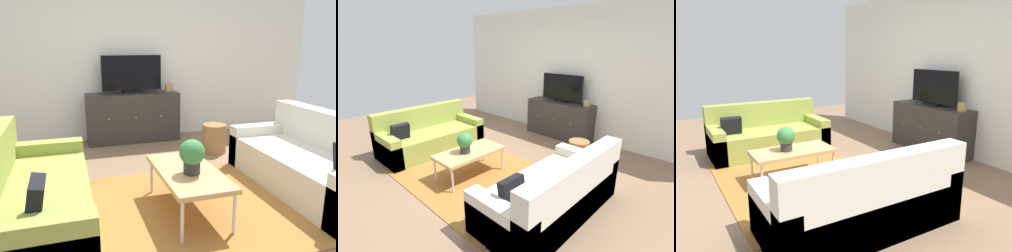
% 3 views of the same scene
% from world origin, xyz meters
% --- Properties ---
extents(ground_plane, '(10.00, 10.00, 0.00)m').
position_xyz_m(ground_plane, '(0.00, 0.00, 0.00)').
color(ground_plane, '#84664C').
extents(wall_back, '(6.40, 0.12, 2.70)m').
position_xyz_m(wall_back, '(0.00, 2.55, 1.35)').
color(wall_back, silver).
rests_on(wall_back, ground_plane).
extents(area_rug, '(2.50, 1.90, 0.01)m').
position_xyz_m(area_rug, '(0.00, -0.15, 0.01)').
color(area_rug, '#9E662D').
rests_on(area_rug, ground_plane).
extents(couch_left_side, '(0.86, 1.86, 0.81)m').
position_xyz_m(couch_left_side, '(-1.44, -0.10, 0.27)').
color(couch_left_side, olive).
rests_on(couch_left_side, ground_plane).
extents(couch_right_side, '(0.86, 1.86, 0.81)m').
position_xyz_m(couch_right_side, '(1.44, -0.10, 0.27)').
color(couch_right_side, beige).
rests_on(couch_right_side, ground_plane).
extents(coffee_table, '(0.53, 1.04, 0.41)m').
position_xyz_m(coffee_table, '(-0.04, -0.21, 0.38)').
color(coffee_table, tan).
rests_on(coffee_table, ground_plane).
extents(potted_plant, '(0.23, 0.23, 0.31)m').
position_xyz_m(potted_plant, '(-0.04, -0.29, 0.58)').
color(potted_plant, '#2D2D2D').
rests_on(potted_plant, coffee_table).
extents(tv_console, '(1.45, 0.47, 0.77)m').
position_xyz_m(tv_console, '(-0.05, 2.27, 0.39)').
color(tv_console, '#332D2B').
rests_on(tv_console, ground_plane).
extents(flat_screen_tv, '(0.94, 0.16, 0.58)m').
position_xyz_m(flat_screen_tv, '(-0.05, 2.29, 1.06)').
color(flat_screen_tv, black).
rests_on(flat_screen_tv, tv_console).
extents(mantel_clock, '(0.11, 0.07, 0.13)m').
position_xyz_m(mantel_clock, '(0.55, 2.27, 0.84)').
color(mantel_clock, tan).
rests_on(mantel_clock, tv_console).
extents(wicker_basket, '(0.34, 0.34, 0.41)m').
position_xyz_m(wicker_basket, '(0.94, 1.33, 0.20)').
color(wicker_basket, olive).
rests_on(wicker_basket, ground_plane).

